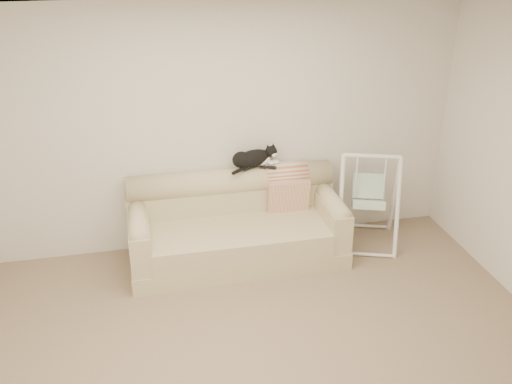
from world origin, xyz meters
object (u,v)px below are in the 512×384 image
(tuxedo_cat, at_px, (253,158))
(remote_a, at_px, (249,167))
(baby_swing, at_px, (368,199))
(remote_b, at_px, (268,167))
(sofa, at_px, (236,227))

(tuxedo_cat, bearing_deg, remote_a, -179.15)
(baby_swing, bearing_deg, remote_b, 169.26)
(remote_b, height_order, baby_swing, baby_swing)
(remote_a, xyz_separation_m, baby_swing, (1.26, -0.24, -0.39))
(remote_a, bearing_deg, sofa, -129.76)
(sofa, xyz_separation_m, remote_b, (0.39, 0.20, 0.56))
(sofa, bearing_deg, remote_a, 50.24)
(sofa, height_order, remote_a, remote_a)
(remote_b, xyz_separation_m, tuxedo_cat, (-0.15, 0.04, 0.10))
(remote_b, bearing_deg, baby_swing, -10.74)
(tuxedo_cat, height_order, baby_swing, tuxedo_cat)
(remote_a, height_order, baby_swing, baby_swing)
(sofa, height_order, baby_swing, baby_swing)
(sofa, bearing_deg, baby_swing, -0.27)
(sofa, height_order, remote_b, remote_b)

